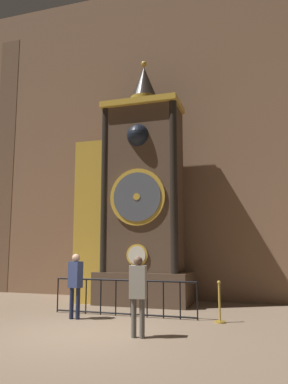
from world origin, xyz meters
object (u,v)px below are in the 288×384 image
(visitor_near, at_px, (75,280))
(visitor_far, at_px, (138,289))
(stanchion_post, at_px, (220,309))
(clock_tower, at_px, (134,201))

(visitor_near, height_order, visitor_far, visitor_near)
(visitor_near, distance_m, stanchion_post, 3.76)
(clock_tower, bearing_deg, visitor_far, -70.03)
(visitor_far, bearing_deg, stanchion_post, 49.02)
(visitor_near, distance_m, visitor_far, 2.60)
(clock_tower, distance_m, visitor_far, 5.19)
(clock_tower, relative_size, stanchion_post, 8.28)
(visitor_far, bearing_deg, clock_tower, 104.15)
(visitor_far, height_order, stanchion_post, visitor_far)
(clock_tower, xyz_separation_m, visitor_far, (1.57, -4.33, -2.40))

